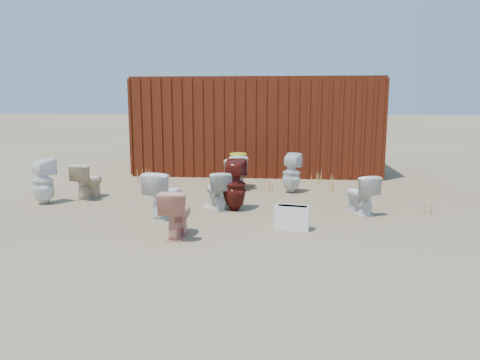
# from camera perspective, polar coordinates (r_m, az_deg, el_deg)

# --- Properties ---
(ground) EXTENTS (100.00, 100.00, 0.00)m
(ground) POSITION_cam_1_polar(r_m,az_deg,el_deg) (7.28, -0.47, -5.07)
(ground) COLOR brown
(ground) RESTS_ON ground
(shipping_container) EXTENTS (6.00, 2.40, 2.40)m
(shipping_container) POSITION_cam_1_polar(r_m,az_deg,el_deg) (12.24, 2.17, 6.69)
(shipping_container) COLOR #43170B
(shipping_container) RESTS_ON ground
(toilet_front_a) EXTENTS (0.61, 0.83, 0.75)m
(toilet_front_a) POSITION_cam_1_polar(r_m,az_deg,el_deg) (7.57, -9.15, -1.69)
(toilet_front_a) COLOR white
(toilet_front_a) RESTS_ON ground
(toilet_front_pink) EXTENTS (0.38, 0.66, 0.67)m
(toilet_front_pink) POSITION_cam_1_polar(r_m,az_deg,el_deg) (6.48, -7.75, -3.99)
(toilet_front_pink) COLOR #EB9D87
(toilet_front_pink) RESTS_ON ground
(toilet_front_c) EXTENTS (0.60, 0.74, 0.66)m
(toilet_front_c) POSITION_cam_1_polar(r_m,az_deg,el_deg) (8.07, -2.81, -1.21)
(toilet_front_c) COLOR silver
(toilet_front_c) RESTS_ON ground
(toilet_front_maroon) EXTENTS (0.43, 0.44, 0.87)m
(toilet_front_maroon) POSITION_cam_1_polar(r_m,az_deg,el_deg) (7.92, -0.68, -0.64)
(toilet_front_maroon) COLOR #56140E
(toilet_front_maroon) RESTS_ON ground
(toilet_front_e) EXTENTS (0.61, 0.74, 0.66)m
(toilet_front_e) POSITION_cam_1_polar(r_m,az_deg,el_deg) (7.97, 14.45, -1.65)
(toilet_front_e) COLOR white
(toilet_front_e) RESTS_ON ground
(toilet_back_a) EXTENTS (0.51, 0.52, 0.83)m
(toilet_back_a) POSITION_cam_1_polar(r_m,az_deg,el_deg) (9.13, -22.91, -0.14)
(toilet_back_a) COLOR white
(toilet_back_a) RESTS_ON ground
(toilet_back_beige_left) EXTENTS (0.51, 0.74, 0.68)m
(toilet_back_beige_left) POSITION_cam_1_polar(r_m,az_deg,el_deg) (9.34, -17.99, -0.08)
(toilet_back_beige_left) COLOR beige
(toilet_back_beige_left) RESTS_ON ground
(toilet_back_beige_right) EXTENTS (0.48, 0.71, 0.66)m
(toilet_back_beige_right) POSITION_cam_1_polar(r_m,az_deg,el_deg) (9.80, -0.41, 0.79)
(toilet_back_beige_right) COLOR #CAB893
(toilet_back_beige_right) RESTS_ON ground
(toilet_back_yellowlid) EXTENTS (0.50, 0.75, 0.71)m
(toilet_back_yellowlid) POSITION_cam_1_polar(r_m,az_deg,el_deg) (9.98, -0.23, 1.09)
(toilet_back_yellowlid) COLOR silver
(toilet_back_yellowlid) RESTS_ON ground
(toilet_back_e) EXTENTS (0.46, 0.47, 0.80)m
(toilet_back_e) POSITION_cam_1_polar(r_m,az_deg,el_deg) (9.48, 6.29, 0.84)
(toilet_back_e) COLOR white
(toilet_back_e) RESTS_ON ground
(yellow_lid) EXTENTS (0.36, 0.45, 0.02)m
(yellow_lid) POSITION_cam_1_polar(r_m,az_deg,el_deg) (9.93, -0.23, 3.18)
(yellow_lid) COLOR yellow
(yellow_lid) RESTS_ON toilet_back_yellowlid
(loose_tank) EXTENTS (0.53, 0.29, 0.35)m
(loose_tank) POSITION_cam_1_polar(r_m,az_deg,el_deg) (6.86, 6.39, -4.57)
(loose_tank) COLOR white
(loose_tank) RESTS_ON ground
(loose_lid_near) EXTENTS (0.46, 0.55, 0.02)m
(loose_lid_near) POSITION_cam_1_polar(r_m,az_deg,el_deg) (8.26, -3.23, -3.21)
(loose_lid_near) COLOR beige
(loose_lid_near) RESTS_ON ground
(loose_lid_far) EXTENTS (0.55, 0.59, 0.02)m
(loose_lid_far) POSITION_cam_1_polar(r_m,az_deg,el_deg) (10.59, -11.08, -0.46)
(loose_lid_far) COLOR #C4AE8E
(loose_lid_far) RESTS_ON ground
(weed_clump_a) EXTENTS (0.36, 0.36, 0.33)m
(weed_clump_a) POSITION_cam_1_polar(r_m,az_deg,el_deg) (10.86, -11.49, 0.59)
(weed_clump_a) COLOR #B18B46
(weed_clump_a) RESTS_ON ground
(weed_clump_b) EXTENTS (0.32, 0.32, 0.32)m
(weed_clump_b) POSITION_cam_1_polar(r_m,az_deg,el_deg) (9.61, 3.61, -0.45)
(weed_clump_b) COLOR #B18B46
(weed_clump_b) RESTS_ON ground
(weed_clump_c) EXTENTS (0.36, 0.36, 0.34)m
(weed_clump_c) POSITION_cam_1_polar(r_m,az_deg,el_deg) (9.79, 11.63, -0.38)
(weed_clump_c) COLOR #B18B46
(weed_clump_c) RESTS_ON ground
(weed_clump_d) EXTENTS (0.30, 0.30, 0.24)m
(weed_clump_d) POSITION_cam_1_polar(r_m,az_deg,el_deg) (10.47, -3.23, 0.18)
(weed_clump_d) COLOR #B18B46
(weed_clump_d) RESTS_ON ground
(weed_clump_e) EXTENTS (0.34, 0.34, 0.27)m
(weed_clump_e) POSITION_cam_1_polar(r_m,az_deg,el_deg) (10.66, 9.31, 0.34)
(weed_clump_e) COLOR #B18B46
(weed_clump_e) RESTS_ON ground
(weed_clump_f) EXTENTS (0.28, 0.28, 0.25)m
(weed_clump_f) POSITION_cam_1_polar(r_m,az_deg,el_deg) (8.27, 21.70, -3.07)
(weed_clump_f) COLOR #B18B46
(weed_clump_f) RESTS_ON ground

